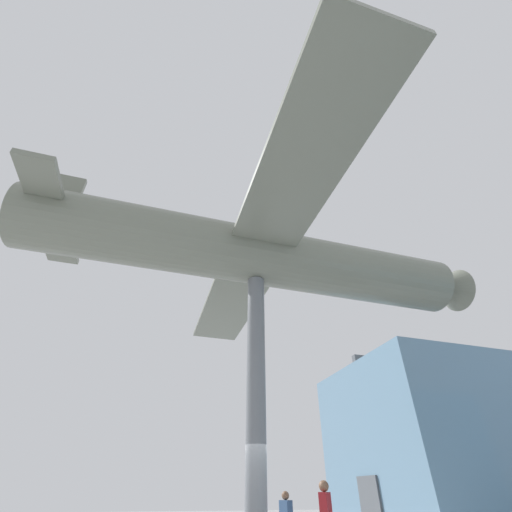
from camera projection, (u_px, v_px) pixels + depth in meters
glass_pavilion_left at (462, 442)px, 20.40m from camera, size 9.54×13.74×8.71m
support_pylon_central at (256, 396)px, 9.28m from camera, size 0.53×0.53×7.32m
suspended_airplane at (263, 257)px, 12.03m from camera, size 15.40×16.49×2.94m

